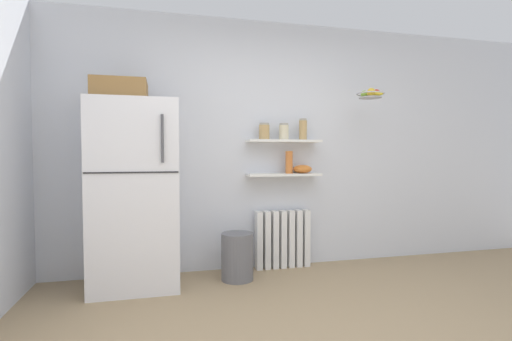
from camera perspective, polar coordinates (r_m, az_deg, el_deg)
ground_plane at (r=2.80m, az=9.75°, el=-22.92°), size 7.04×7.04×0.00m
back_wall at (r=4.00m, az=0.95°, el=3.87°), size 7.04×0.10×2.60m
refrigerator at (r=3.53m, az=-18.07°, el=-2.89°), size 0.76×0.66×1.85m
radiator at (r=4.03m, az=4.10°, el=-10.42°), size 0.59×0.12×0.61m
wall_shelf_lower at (r=3.91m, az=4.27°, el=-0.64°), size 0.78×0.22×0.02m
wall_shelf_upper at (r=3.91m, az=4.28°, el=4.53°), size 0.78×0.22×0.02m
storage_jar_0 at (r=3.85m, az=1.27°, el=6.00°), size 0.11×0.11×0.17m
storage_jar_1 at (r=3.91m, az=4.29°, el=5.95°), size 0.10×0.10×0.17m
storage_jar_2 at (r=3.98m, az=7.21°, el=6.25°), size 0.08×0.08×0.22m
vase at (r=3.92m, az=5.09°, el=1.27°), size 0.08×0.08×0.23m
shelf_bowl at (r=3.98m, az=7.13°, el=0.23°), size 0.20×0.20×0.09m
trash_bin at (r=3.66m, az=-2.89°, el=-13.00°), size 0.31×0.31×0.45m
hanging_fruit_basket at (r=4.06m, az=17.22°, el=11.12°), size 0.28×0.28×0.09m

